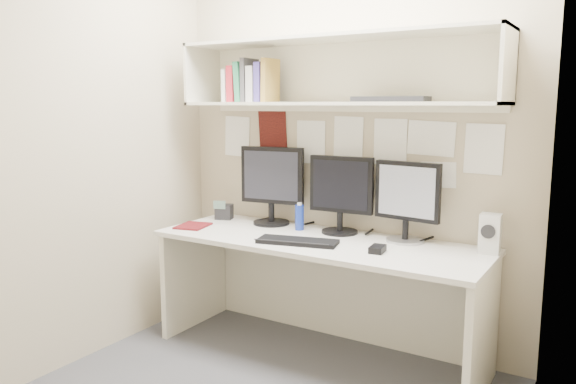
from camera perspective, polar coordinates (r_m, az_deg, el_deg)
The scene contains 18 objects.
wall_back at distance 3.59m, azimuth 5.90°, elevation 5.25°, with size 2.40×0.02×2.60m, color tan.
wall_front at distance 1.99m, azimuth -19.95°, elevation 1.83°, with size 2.40×0.02×2.60m, color tan.
wall_left at distance 3.54m, azimuth -19.49°, elevation 4.74°, with size 0.02×2.00×2.60m, color tan.
wall_right at distance 2.27m, azimuth 22.53°, elevation 2.49°, with size 0.02×2.00×2.60m, color tan.
desk at distance 3.47m, azimuth 3.09°, elevation -10.65°, with size 2.00×0.70×0.73m.
overhead_hutch at distance 3.46m, azimuth 4.98°, elevation 12.09°, with size 2.00×0.38×0.40m.
pinned_papers at distance 3.58m, azimuth 5.84°, elevation 4.45°, with size 1.92×0.01×0.48m, color white, non-canonical shape.
monitor_left at distance 3.74m, azimuth -1.64°, elevation 0.93°, with size 0.44×0.24×0.52m.
monitor_center at distance 3.49m, azimuth 5.40°, elevation 0.04°, with size 0.41×0.23×0.48m.
monitor_right at distance 3.33m, azimuth 11.99°, elevation -0.64°, with size 0.40×0.22×0.47m.
keyboard at distance 3.26m, azimuth 0.98°, elevation -5.04°, with size 0.46×0.16×0.02m, color black.
mouse at distance 3.10m, azimuth 9.08°, elevation -5.75°, with size 0.07×0.12×0.04m, color black.
speaker at distance 3.22m, azimuth 19.85°, elevation -3.98°, with size 0.11×0.12×0.21m.
blue_bottle at distance 3.58m, azimuth 1.18°, elevation -2.56°, with size 0.06×0.06×0.18m.
maroon_notebook at distance 3.74m, azimuth -9.63°, elevation -3.41°, with size 0.18×0.22×0.01m, color #580F13.
desk_phone at distance 3.95m, azimuth -6.52°, elevation -1.97°, with size 0.14×0.13×0.14m.
book_stack at distance 3.70m, azimuth -3.78°, elevation 11.01°, with size 0.35×0.17×0.28m.
hutch_tray at distance 3.28m, azimuth 10.37°, elevation 9.27°, with size 0.43×0.16×0.03m, color black.
Camera 1 is at (1.55, -2.23, 1.53)m, focal length 35.00 mm.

